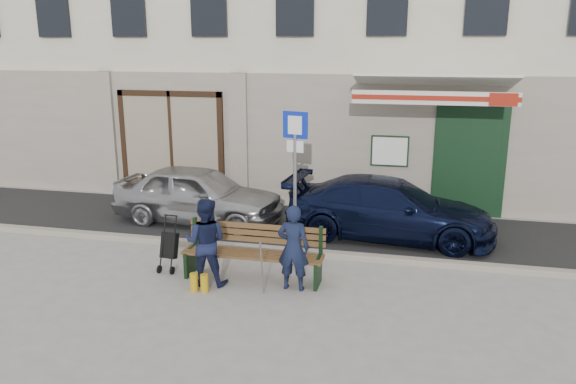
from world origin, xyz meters
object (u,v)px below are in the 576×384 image
(stroller, at_px, (169,247))
(woman, at_px, (206,242))
(car_silver, at_px, (198,194))
(bench, at_px, (250,253))
(car_navy, at_px, (389,209))
(man, at_px, (293,248))
(parking_sign, at_px, (295,159))

(stroller, bearing_deg, woman, -19.34)
(woman, height_order, stroller, woman)
(car_silver, bearing_deg, stroller, -163.86)
(stroller, bearing_deg, car_silver, 107.49)
(stroller, bearing_deg, bench, 4.14)
(bench, bearing_deg, woman, -151.94)
(car_navy, distance_m, stroller, 4.52)
(woman, xyz_separation_m, stroller, (-0.85, 0.41, -0.30))
(car_silver, distance_m, car_navy, 4.20)
(man, distance_m, stroller, 2.34)
(parking_sign, distance_m, bench, 2.09)
(car_navy, xyz_separation_m, bench, (-2.18, -2.67, -0.16))
(car_silver, height_order, bench, car_silver)
(parking_sign, relative_size, bench, 1.12)
(car_navy, bearing_deg, stroller, 130.19)
(woman, bearing_deg, car_silver, -70.61)
(car_silver, height_order, car_navy, car_silver)
(car_silver, height_order, man, man)
(car_navy, distance_m, man, 3.22)
(car_navy, relative_size, stroller, 4.32)
(parking_sign, height_order, bench, parking_sign)
(bench, distance_m, stroller, 1.51)
(man, xyz_separation_m, stroller, (-2.30, 0.30, -0.28))
(car_navy, xyz_separation_m, man, (-1.38, -2.91, 0.10))
(woman, bearing_deg, man, -179.96)
(bench, distance_m, woman, 0.79)
(car_navy, bearing_deg, bench, 145.71)
(car_silver, bearing_deg, parking_sign, -111.21)
(man, bearing_deg, parking_sign, -77.13)
(bench, xyz_separation_m, man, (0.80, -0.24, 0.25))
(car_silver, xyz_separation_m, woman, (1.37, -3.11, 0.09))
(parking_sign, distance_m, man, 2.11)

